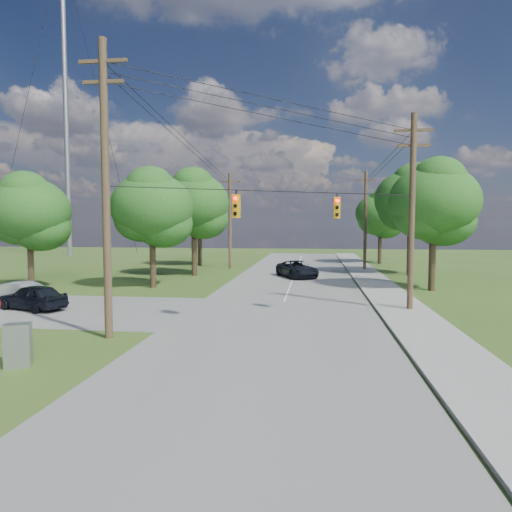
# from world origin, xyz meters

# --- Properties ---
(ground) EXTENTS (140.00, 140.00, 0.00)m
(ground) POSITION_xyz_m (0.00, 0.00, 0.00)
(ground) COLOR #33541C
(ground) RESTS_ON ground
(main_road) EXTENTS (10.00, 100.00, 0.03)m
(main_road) POSITION_xyz_m (2.00, 5.00, 0.01)
(main_road) COLOR gray
(main_road) RESTS_ON ground
(sidewalk_east) EXTENTS (2.60, 100.00, 0.12)m
(sidewalk_east) POSITION_xyz_m (8.70, 5.00, 0.06)
(sidewalk_east) COLOR gray
(sidewalk_east) RESTS_ON ground
(pole_sw) EXTENTS (2.00, 0.32, 12.00)m
(pole_sw) POSITION_xyz_m (-4.60, 0.40, 6.23)
(pole_sw) COLOR brown
(pole_sw) RESTS_ON ground
(pole_ne) EXTENTS (2.00, 0.32, 10.50)m
(pole_ne) POSITION_xyz_m (8.90, 8.00, 5.47)
(pole_ne) COLOR brown
(pole_ne) RESTS_ON ground
(pole_north_e) EXTENTS (2.00, 0.32, 10.00)m
(pole_north_e) POSITION_xyz_m (8.90, 30.00, 5.13)
(pole_north_e) COLOR brown
(pole_north_e) RESTS_ON ground
(pole_north_w) EXTENTS (2.00, 0.32, 10.00)m
(pole_north_w) POSITION_xyz_m (-5.00, 30.00, 5.13)
(pole_north_w) COLOR brown
(pole_north_w) RESTS_ON ground
(power_lines) EXTENTS (13.93, 29.62, 4.93)m
(power_lines) POSITION_xyz_m (1.50, 11.54, 9.15)
(power_lines) COLOR black
(power_lines) RESTS_ON ground
(traffic_signals) EXTENTS (4.91, 3.27, 1.05)m
(traffic_signals) POSITION_xyz_m (2.55, 4.43, 5.50)
(traffic_signals) COLOR #D5970C
(traffic_signals) RESTS_ON ground
(radio_mast) EXTENTS (0.70, 0.70, 45.00)m
(radio_mast) POSITION_xyz_m (-32.00, 46.00, 22.50)
(radio_mast) COLOR gray
(radio_mast) RESTS_ON ground
(tree_w_near) EXTENTS (6.00, 6.00, 8.40)m
(tree_w_near) POSITION_xyz_m (-8.00, 15.00, 5.92)
(tree_w_near) COLOR #3E311F
(tree_w_near) RESTS_ON ground
(tree_w_mid) EXTENTS (6.40, 6.40, 9.22)m
(tree_w_mid) POSITION_xyz_m (-7.00, 23.00, 6.58)
(tree_w_mid) COLOR #3E311F
(tree_w_mid) RESTS_ON ground
(tree_w_far) EXTENTS (6.00, 6.00, 8.73)m
(tree_w_far) POSITION_xyz_m (-9.00, 33.00, 6.25)
(tree_w_far) COLOR #3E311F
(tree_w_far) RESTS_ON ground
(tree_e_near) EXTENTS (6.20, 6.20, 8.81)m
(tree_e_near) POSITION_xyz_m (12.00, 16.00, 6.25)
(tree_e_near) COLOR #3E311F
(tree_e_near) RESTS_ON ground
(tree_e_mid) EXTENTS (6.60, 6.60, 9.64)m
(tree_e_mid) POSITION_xyz_m (12.50, 26.00, 6.91)
(tree_e_mid) COLOR #3E311F
(tree_e_mid) RESTS_ON ground
(tree_e_far) EXTENTS (5.80, 5.80, 8.32)m
(tree_e_far) POSITION_xyz_m (11.50, 38.00, 5.92)
(tree_e_far) COLOR #3E311F
(tree_e_far) RESTS_ON ground
(tree_cross_n) EXTENTS (5.60, 5.60, 7.91)m
(tree_cross_n) POSITION_xyz_m (-16.00, 12.50, 5.59)
(tree_cross_n) COLOR #3E311F
(tree_cross_n) RESTS_ON ground
(car_cross_dark) EXTENTS (4.39, 2.86, 1.39)m
(car_cross_dark) POSITION_xyz_m (-11.40, 5.63, 0.73)
(car_cross_dark) COLOR black
(car_cross_dark) RESTS_ON cross_road
(car_cross_silver) EXTENTS (4.18, 1.48, 1.37)m
(car_cross_silver) POSITION_xyz_m (-13.26, 6.52, 0.72)
(car_cross_silver) COLOR #ABADB2
(car_cross_silver) RESTS_ON cross_road
(car_main_north) EXTENTS (4.31, 5.73, 1.45)m
(car_main_north) POSITION_xyz_m (2.31, 22.60, 0.75)
(car_main_north) COLOR black
(car_main_north) RESTS_ON main_road
(control_cabinet) EXTENTS (0.95, 0.83, 1.42)m
(control_cabinet) POSITION_xyz_m (-5.87, -3.57, 0.71)
(control_cabinet) COLOR gray
(control_cabinet) RESTS_ON ground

